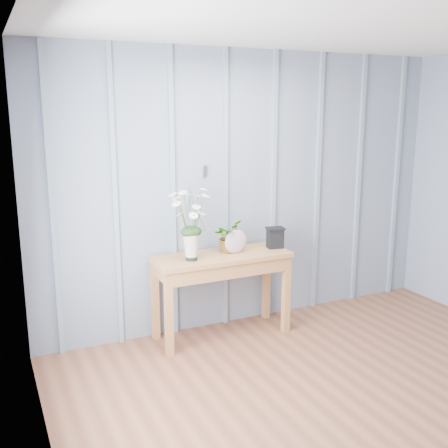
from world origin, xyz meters
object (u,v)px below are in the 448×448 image
sideboard (222,267)px  daisy_vase (191,214)px  felt_disc_vessel (236,242)px  carved_box (275,237)px

sideboard → daisy_vase: (-0.30, -0.05, 0.51)m
felt_disc_vessel → carved_box: size_ratio=1.11×
carved_box → felt_disc_vessel: bearing=-178.4°
daisy_vase → carved_box: 0.88m
sideboard → carved_box: 0.57m
felt_disc_vessel → carved_box: bearing=1.8°
sideboard → daisy_vase: bearing=-170.6°
sideboard → felt_disc_vessel: bearing=-9.1°
sideboard → felt_disc_vessel: felt_disc_vessel is taller
felt_disc_vessel → sideboard: bearing=171.1°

